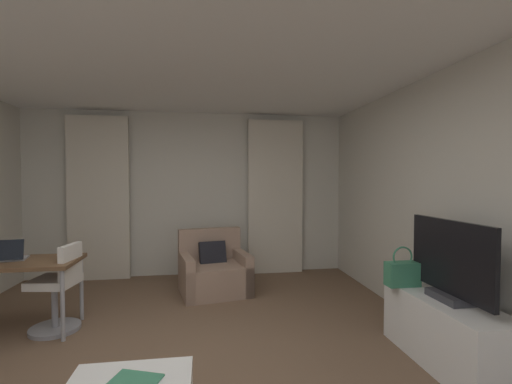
% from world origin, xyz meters
% --- Properties ---
extents(ground_plane, '(12.00, 12.00, 0.00)m').
position_xyz_m(ground_plane, '(0.00, 0.00, 0.00)').
color(ground_plane, brown).
extents(wall_window, '(5.12, 0.06, 2.60)m').
position_xyz_m(wall_window, '(0.00, 3.03, 1.30)').
color(wall_window, beige).
rests_on(wall_window, ground).
extents(wall_right, '(0.06, 6.12, 2.60)m').
position_xyz_m(wall_right, '(2.53, 0.00, 1.30)').
color(wall_right, beige).
rests_on(wall_right, ground).
extents(ceiling, '(5.12, 6.12, 0.06)m').
position_xyz_m(ceiling, '(0.00, 0.00, 2.63)').
color(ceiling, white).
rests_on(ceiling, wall_left).
extents(curtain_left_panel, '(0.90, 0.06, 2.50)m').
position_xyz_m(curtain_left_panel, '(-1.38, 2.90, 1.25)').
color(curtain_left_panel, beige).
rests_on(curtain_left_panel, ground).
extents(curtain_right_panel, '(0.90, 0.06, 2.50)m').
position_xyz_m(curtain_right_panel, '(1.38, 2.90, 1.25)').
color(curtain_right_panel, beige).
rests_on(curtain_right_panel, ground).
extents(armchair, '(1.01, 0.92, 0.84)m').
position_xyz_m(armchair, '(0.35, 2.03, 0.28)').
color(armchair, '#997A66').
rests_on(armchair, ground).
extents(desk, '(1.41, 0.62, 0.73)m').
position_xyz_m(desk, '(-1.77, 1.05, 0.66)').
color(desk, brown).
rests_on(desk, ground).
extents(desk_chair, '(0.48, 0.48, 0.88)m').
position_xyz_m(desk_chair, '(-1.25, 1.05, 0.39)').
color(desk_chair, gray).
rests_on(desk_chair, ground).
extents(laptop, '(0.36, 0.31, 0.22)m').
position_xyz_m(laptop, '(-1.73, 1.08, 0.77)').
color(laptop, '#ADADB2').
rests_on(laptop, desk).
extents(magazine_open, '(0.33, 0.28, 0.01)m').
position_xyz_m(magazine_open, '(-0.18, -0.65, 0.37)').
color(magazine_open, '#387F5B').
rests_on(magazine_open, coffee_table).
extents(tv_console, '(0.45, 1.19, 0.55)m').
position_xyz_m(tv_console, '(2.20, -0.12, 0.27)').
color(tv_console, white).
rests_on(tv_console, ground).
extents(tv_flatscreen, '(0.20, 0.94, 0.66)m').
position_xyz_m(tv_flatscreen, '(2.20, -0.15, 0.85)').
color(tv_flatscreen, '#333338').
rests_on(tv_flatscreen, tv_console).
extents(handbag_primary, '(0.30, 0.14, 0.37)m').
position_xyz_m(handbag_primary, '(2.04, 0.27, 0.67)').
color(handbag_primary, '#387F5B').
rests_on(handbag_primary, tv_console).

